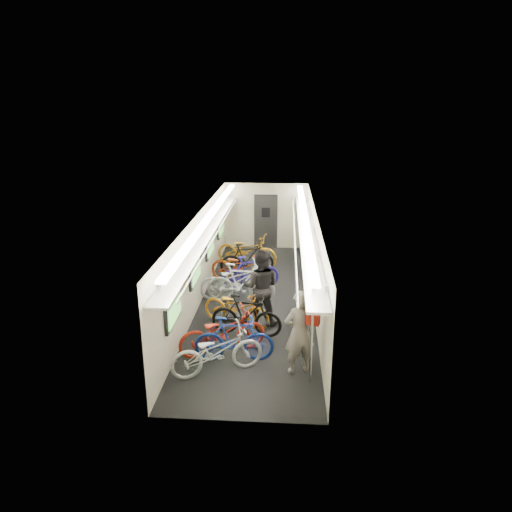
# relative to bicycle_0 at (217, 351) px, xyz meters

# --- Properties ---
(train_car_shell) EXTENTS (10.00, 10.00, 10.00)m
(train_car_shell) POSITION_rel_bicycle_0_xyz_m (0.17, 4.30, 1.18)
(train_car_shell) COLOR black
(train_car_shell) RESTS_ON ground
(bicycle_0) EXTENTS (1.93, 1.33, 0.96)m
(bicycle_0) POSITION_rel_bicycle_0_xyz_m (0.00, 0.00, 0.00)
(bicycle_0) COLOR silver
(bicycle_0) RESTS_ON ground
(bicycle_1) EXTENTS (1.66, 0.56, 0.98)m
(bicycle_1) POSITION_rel_bicycle_0_xyz_m (0.27, 0.49, 0.01)
(bicycle_1) COLOR #193599
(bicycle_1) RESTS_ON ground
(bicycle_2) EXTENTS (1.97, 1.34, 0.98)m
(bicycle_2) POSITION_rel_bicycle_0_xyz_m (-0.01, 0.77, 0.01)
(bicycle_2) COLOR #A01E11
(bicycle_2) RESTS_ON ground
(bicycle_3) EXTENTS (1.69, 0.71, 0.99)m
(bicycle_3) POSITION_rel_bicycle_0_xyz_m (0.42, 1.60, 0.01)
(bicycle_3) COLOR black
(bicycle_3) RESTS_ON ground
(bicycle_4) EXTENTS (1.84, 1.23, 0.91)m
(bicycle_4) POSITION_rel_bicycle_0_xyz_m (0.14, 2.11, -0.03)
(bicycle_4) COLOR #C77212
(bicycle_4) RESTS_ON ground
(bicycle_5) EXTENTS (1.86, 0.62, 1.10)m
(bicycle_5) POSITION_rel_bicycle_0_xyz_m (0.12, 3.43, 0.07)
(bicycle_5) COLOR silver
(bicycle_5) RESTS_ON ground
(bicycle_6) EXTENTS (2.09, 1.15, 1.04)m
(bicycle_6) POSITION_rel_bicycle_0_xyz_m (-0.04, 3.72, 0.04)
(bicycle_6) COLOR #B5B6BA
(bicycle_6) RESTS_ON ground
(bicycle_7) EXTENTS (1.75, 0.97, 1.01)m
(bicycle_7) POSITION_rel_bicycle_0_xyz_m (0.30, 4.40, 0.02)
(bicycle_7) COLOR navy
(bicycle_7) RESTS_ON ground
(bicycle_8) EXTENTS (2.02, 1.21, 1.00)m
(bicycle_8) POSITION_rel_bicycle_0_xyz_m (-0.03, 4.86, 0.02)
(bicycle_8) COLOR #9E3311
(bicycle_8) RESTS_ON ground
(bicycle_9) EXTENTS (1.75, 0.86, 1.01)m
(bicycle_9) POSITION_rel_bicycle_0_xyz_m (0.10, 5.61, 0.03)
(bicycle_9) COLOR black
(bicycle_9) RESTS_ON ground
(bicycle_10) EXTENTS (2.15, 1.21, 1.07)m
(bicycle_10) POSITION_rel_bicycle_0_xyz_m (0.02, 6.43, 0.05)
(bicycle_10) COLOR #B87411
(bicycle_10) RESTS_ON ground
(passenger_near) EXTENTS (0.74, 0.62, 1.72)m
(passenger_near) POSITION_rel_bicycle_0_xyz_m (1.57, 0.14, 0.38)
(passenger_near) COLOR gray
(passenger_near) RESTS_ON ground
(passenger_mid) EXTENTS (0.97, 0.80, 1.85)m
(passenger_mid) POSITION_rel_bicycle_0_xyz_m (0.71, 2.27, 0.44)
(passenger_mid) COLOR black
(passenger_mid) RESTS_ON ground
(backpack) EXTENTS (0.29, 0.21, 0.38)m
(backpack) POSITION_rel_bicycle_0_xyz_m (1.81, 0.05, 0.80)
(backpack) COLOR #9D1C0F
(backpack) RESTS_ON passenger_near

